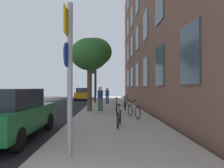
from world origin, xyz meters
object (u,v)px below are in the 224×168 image
(bicycle_4, at_px, (127,102))
(pedestrian_0, at_px, (100,97))
(sign_post, at_px, (69,67))
(bicycle_0, at_px, (119,117))
(tree_near, at_px, (90,55))
(car_0, at_px, (9,113))
(bicycle_3, at_px, (125,104))
(tree_far, at_px, (95,52))
(car_1, at_px, (83,94))
(pedestrian_1, at_px, (107,95))
(bicycle_2, at_px, (116,107))
(traffic_light, at_px, (94,77))
(bicycle_1, at_px, (134,111))

(bicycle_4, relative_size, pedestrian_0, 0.99)
(sign_post, bearing_deg, bicycle_0, 68.21)
(tree_near, bearing_deg, car_0, -106.67)
(bicycle_3, relative_size, car_0, 0.39)
(tree_near, xyz_separation_m, bicycle_0, (1.64, -5.28, -3.39))
(tree_far, bearing_deg, car_1, 113.58)
(bicycle_3, height_order, pedestrian_1, pedestrian_1)
(pedestrian_0, bearing_deg, tree_far, 95.20)
(bicycle_3, relative_size, pedestrian_1, 1.10)
(bicycle_4, xyz_separation_m, pedestrian_0, (-2.12, -2.84, 0.56))
(bicycle_2, distance_m, bicycle_3, 2.39)
(tree_near, xyz_separation_m, car_0, (-2.02, -6.74, -3.01))
(traffic_light, distance_m, car_1, 7.39)
(bicycle_1, relative_size, pedestrian_0, 1.02)
(bicycle_2, height_order, bicycle_3, bicycle_2)
(tree_near, xyz_separation_m, tree_far, (-0.10, 9.02, 1.83))
(sign_post, height_order, pedestrian_1, sign_post)
(bicycle_1, bearing_deg, bicycle_3, 91.45)
(bicycle_0, distance_m, bicycle_3, 6.03)
(car_1, bearing_deg, car_0, -90.07)
(bicycle_0, bearing_deg, traffic_light, 98.44)
(bicycle_0, bearing_deg, car_0, -158.22)
(bicycle_1, bearing_deg, tree_near, 128.87)
(bicycle_2, relative_size, car_0, 0.41)
(tree_near, height_order, bicycle_2, tree_near)
(tree_far, distance_m, car_1, 6.77)
(traffic_light, distance_m, bicycle_1, 10.22)
(bicycle_0, bearing_deg, pedestrian_0, 99.75)
(bicycle_3, height_order, car_0, car_0)
(traffic_light, xyz_separation_m, car_1, (-1.89, 6.90, -1.88))
(traffic_light, xyz_separation_m, pedestrian_1, (1.32, -0.80, -1.72))
(car_0, bearing_deg, pedestrian_0, 68.11)
(pedestrian_1, xyz_separation_m, car_0, (-3.23, -12.41, -0.16))
(tree_far, xyz_separation_m, pedestrian_1, (1.31, -3.35, -4.68))
(bicycle_3, bearing_deg, bicycle_2, -107.35)
(bicycle_2, xyz_separation_m, pedestrian_1, (-0.51, 7.25, 0.50))
(bicycle_1, bearing_deg, tree_far, 102.21)
(traffic_light, distance_m, bicycle_2, 8.55)
(bicycle_1, bearing_deg, pedestrian_1, 98.53)
(sign_post, height_order, bicycle_0, sign_post)
(traffic_light, height_order, pedestrian_0, traffic_light)
(bicycle_3, distance_m, car_1, 13.42)
(tree_near, bearing_deg, traffic_light, 90.93)
(car_1, bearing_deg, tree_far, -66.42)
(bicycle_2, relative_size, pedestrian_0, 1.11)
(tree_near, distance_m, bicycle_0, 6.48)
(traffic_light, relative_size, tree_near, 0.78)
(traffic_light, distance_m, bicycle_0, 12.09)
(traffic_light, xyz_separation_m, bicycle_3, (2.54, -5.77, -2.24))
(tree_near, relative_size, tree_far, 0.68)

